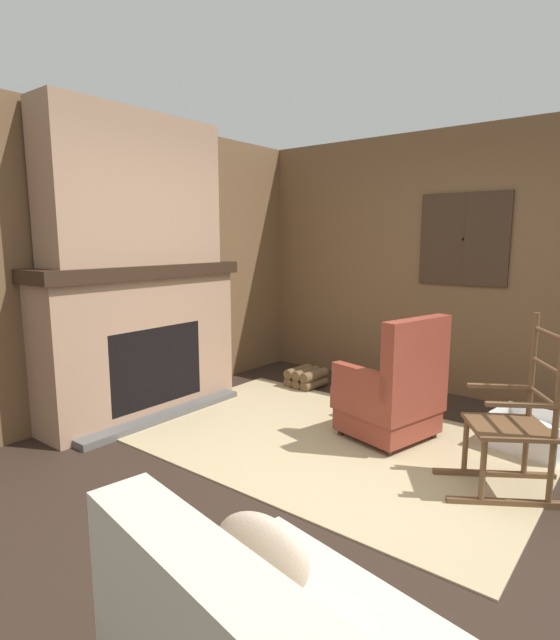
# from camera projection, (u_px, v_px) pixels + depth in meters

# --- Properties ---
(ground_plane) EXTENTS (14.00, 14.00, 0.00)m
(ground_plane) POSITION_uv_depth(u_px,v_px,m) (336.00, 477.00, 3.37)
(ground_plane) COLOR #2D2119
(wood_panel_wall_left) EXTENTS (0.06, 5.21, 2.67)m
(wood_panel_wall_left) POSITION_uv_depth(u_px,v_px,m) (121.00, 267.00, 4.58)
(wood_panel_wall_left) COLOR brown
(wood_panel_wall_left) RESTS_ON ground
(wood_panel_wall_back) EXTENTS (5.21, 0.09, 2.67)m
(wood_panel_wall_back) POSITION_uv_depth(u_px,v_px,m) (463.00, 264.00, 4.96)
(wood_panel_wall_back) COLOR brown
(wood_panel_wall_back) RESTS_ON ground
(fireplace_hearth) EXTENTS (0.66, 1.98, 1.36)m
(fireplace_hearth) POSITION_uv_depth(u_px,v_px,m) (142.00, 341.00, 4.52)
(fireplace_hearth) COLOR #9E7A60
(fireplace_hearth) RESTS_ON ground
(chimney_breast) EXTENTS (0.39, 1.65, 1.28)m
(chimney_breast) POSITION_uv_depth(u_px,v_px,m) (135.00, 190.00, 4.31)
(chimney_breast) COLOR #9E7A60
(chimney_breast) RESTS_ON fireplace_hearth
(area_rug) EXTENTS (3.14, 2.06, 0.01)m
(area_rug) POSITION_uv_depth(u_px,v_px,m) (327.00, 441.00, 3.97)
(area_rug) COLOR tan
(area_rug) RESTS_ON ground
(armchair) EXTENTS (0.77, 0.81, 1.01)m
(armchair) POSITION_uv_depth(u_px,v_px,m) (393.00, 396.00, 3.95)
(armchair) COLOR brown
(armchair) RESTS_ON ground
(rocking_chair) EXTENTS (0.90, 0.78, 1.13)m
(rocking_chair) POSITION_uv_depth(u_px,v_px,m) (514.00, 433.00, 3.12)
(rocking_chair) COLOR brown
(rocking_chair) RESTS_ON ground
(firewood_stack) EXTENTS (0.36, 0.39, 0.21)m
(firewood_stack) POSITION_uv_depth(u_px,v_px,m) (306.00, 378.00, 5.40)
(firewood_stack) COLOR brown
(firewood_stack) RESTS_ON ground
(laundry_basket) EXTENTS (0.56, 0.47, 0.29)m
(laundry_basket) POSITION_uv_depth(u_px,v_px,m) (531.00, 433.00, 3.76)
(laundry_basket) COLOR white
(laundry_basket) RESTS_ON ground
(oil_lamp_vase) EXTENTS (0.10, 0.10, 0.30)m
(oil_lamp_vase) POSITION_uv_depth(u_px,v_px,m) (98.00, 254.00, 4.15)
(oil_lamp_vase) COLOR #47708E
(oil_lamp_vase) RESTS_ON fireplace_hearth
(storage_case) EXTENTS (0.17, 0.24, 0.12)m
(storage_case) POSITION_uv_depth(u_px,v_px,m) (161.00, 257.00, 4.66)
(storage_case) COLOR gray
(storage_case) RESTS_ON fireplace_hearth
(decorative_plate_on_mantel) EXTENTS (0.07, 0.28, 0.28)m
(decorative_plate_on_mantel) POSITION_uv_depth(u_px,v_px,m) (132.00, 249.00, 4.42)
(decorative_plate_on_mantel) COLOR red
(decorative_plate_on_mantel) RESTS_ON fireplace_hearth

